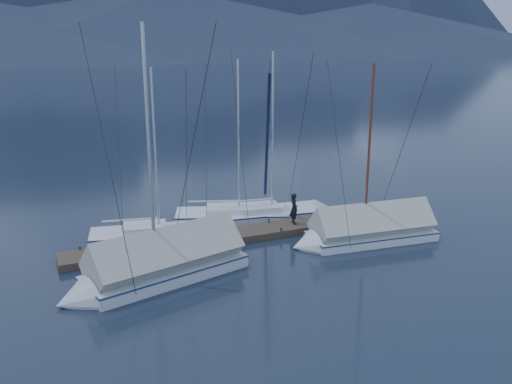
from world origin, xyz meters
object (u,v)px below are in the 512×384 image
sailboat_open_left (169,234)px  sailboat_open_mid (248,216)px  sailboat_open_right (281,214)px  sailboat_covered_far (152,269)px  person (294,208)px  sailboat_covered_near (361,232)px

sailboat_open_left → sailboat_open_mid: 4.57m
sailboat_open_right → sailboat_covered_far: size_ratio=0.88×
sailboat_open_right → person: (-0.30, -2.07, 0.95)m
sailboat_open_mid → sailboat_open_right: sailboat_open_right is taller
sailboat_open_mid → sailboat_covered_near: sailboat_open_mid is taller
sailboat_open_right → person: sailboat_open_right is taller
sailboat_covered_far → person: sailboat_covered_far is taller
sailboat_covered_far → sailboat_open_right: bearing=32.3°
sailboat_open_mid → sailboat_covered_near: (3.55, -5.12, 0.29)m
sailboat_open_right → sailboat_covered_far: bearing=-147.7°
sailboat_open_mid → person: size_ratio=5.82×
sailboat_open_left → sailboat_covered_near: bearing=-27.7°
sailboat_open_mid → sailboat_covered_far: sailboat_covered_far is taller
sailboat_open_left → sailboat_covered_near: 9.07m
sailboat_open_left → sailboat_covered_near: sailboat_covered_near is taller
sailboat_open_left → sailboat_covered_far: (-1.87, -4.55, 0.37)m
person → sailboat_open_right: bearing=-2.8°
sailboat_open_left → sailboat_covered_far: size_ratio=0.82×
sailboat_open_mid → sailboat_covered_far: bearing=-139.3°
sailboat_open_right → sailboat_covered_near: 5.11m
sailboat_open_right → sailboat_covered_far: (-8.06, -5.10, 0.36)m
sailboat_open_left → person: (5.88, -1.53, 0.96)m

